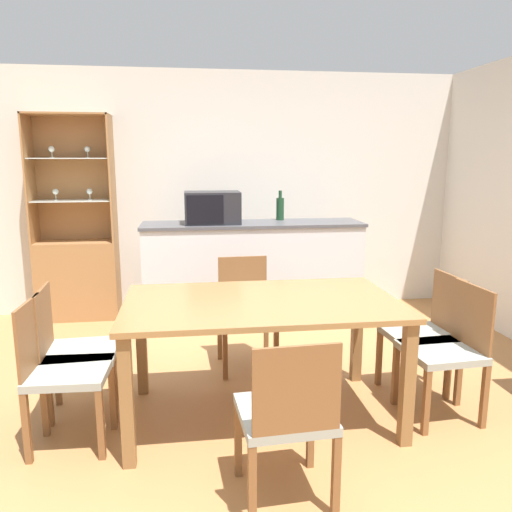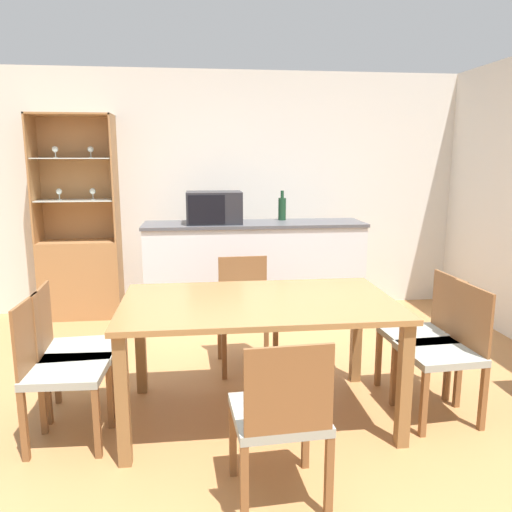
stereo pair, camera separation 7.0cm
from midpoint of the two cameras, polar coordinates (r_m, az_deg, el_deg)
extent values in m
plane|color=#B27A47|center=(3.28, -0.78, -18.93)|extent=(18.00, 18.00, 0.00)
cube|color=silver|center=(5.47, -4.19, 7.22)|extent=(6.80, 0.06, 2.55)
cube|color=silver|center=(4.93, -0.78, -2.28)|extent=(2.11, 0.51, 1.00)
cube|color=#4C4C51|center=(4.84, -0.80, 3.67)|extent=(2.14, 0.54, 0.03)
cube|color=#A37042|center=(5.51, -19.95, -2.56)|extent=(0.81, 0.36, 0.81)
cube|color=#A37042|center=(5.54, -20.30, 8.33)|extent=(0.81, 0.02, 1.27)
cube|color=#A37042|center=(5.48, -24.75, 7.98)|extent=(0.02, 0.36, 1.27)
cube|color=#A37042|center=(5.30, -16.49, 8.47)|extent=(0.02, 0.36, 1.27)
cube|color=#A37042|center=(5.39, -21.15, 14.86)|extent=(0.81, 0.36, 0.02)
cube|color=silver|center=(5.39, -20.53, 5.96)|extent=(0.76, 0.32, 0.01)
cube|color=silver|center=(5.37, -20.84, 10.39)|extent=(0.76, 0.32, 0.01)
cylinder|color=silver|center=(5.43, -22.23, 5.96)|extent=(0.04, 0.04, 0.01)
cylinder|color=silver|center=(5.43, -22.25, 6.28)|extent=(0.01, 0.01, 0.06)
sphere|color=silver|center=(5.43, -22.29, 6.82)|extent=(0.06, 0.06, 0.06)
cylinder|color=silver|center=(5.39, -22.62, 10.35)|extent=(0.04, 0.04, 0.01)
cylinder|color=silver|center=(5.39, -22.64, 10.67)|extent=(0.01, 0.01, 0.06)
sphere|color=silver|center=(5.39, -22.69, 11.22)|extent=(0.06, 0.06, 0.06)
cylinder|color=silver|center=(5.36, -18.79, 6.13)|extent=(0.04, 0.04, 0.01)
cylinder|color=silver|center=(5.36, -18.81, 6.46)|extent=(0.01, 0.01, 0.06)
sphere|color=silver|center=(5.35, -18.85, 7.01)|extent=(0.06, 0.06, 0.06)
cylinder|color=silver|center=(5.37, -19.02, 10.60)|extent=(0.04, 0.04, 0.01)
cylinder|color=silver|center=(5.37, -19.04, 10.92)|extent=(0.01, 0.01, 0.06)
sphere|color=silver|center=(5.37, -19.08, 11.47)|extent=(0.06, 0.06, 0.06)
cube|color=olive|center=(3.11, -0.06, -5.35)|extent=(1.69, 0.99, 0.03)
cube|color=olive|center=(2.85, -15.26, -15.82)|extent=(0.07, 0.07, 0.75)
cube|color=olive|center=(3.06, 16.28, -13.91)|extent=(0.07, 0.07, 0.75)
cube|color=olive|center=(3.64, -13.51, -9.63)|extent=(0.07, 0.07, 0.75)
cube|color=olive|center=(3.81, 10.93, -8.58)|extent=(0.07, 0.07, 0.75)
cube|color=#999E93|center=(2.52, 2.44, -17.57)|extent=(0.46, 0.46, 0.05)
cube|color=brown|center=(2.24, 3.78, -15.02)|extent=(0.40, 0.04, 0.40)
cube|color=brown|center=(2.77, -2.84, -20.20)|extent=(0.04, 0.04, 0.41)
cube|color=brown|center=(2.84, 5.49, -19.33)|extent=(0.04, 0.04, 0.41)
cube|color=brown|center=(2.44, -1.35, -24.91)|extent=(0.04, 0.04, 0.41)
cube|color=brown|center=(2.53, 8.27, -23.67)|extent=(0.04, 0.04, 0.41)
cube|color=#999E93|center=(3.42, 19.76, -10.28)|extent=(0.46, 0.46, 0.05)
cube|color=brown|center=(3.45, 22.96, -6.34)|extent=(0.05, 0.40, 0.40)
cube|color=brown|center=(3.26, 18.27, -15.65)|extent=(0.04, 0.04, 0.41)
cube|color=brown|center=(3.57, 15.08, -13.04)|extent=(0.04, 0.04, 0.41)
cube|color=brown|center=(3.46, 24.11, -14.46)|extent=(0.04, 0.04, 0.41)
cube|color=brown|center=(3.75, 20.57, -12.15)|extent=(0.04, 0.04, 0.41)
cube|color=#999E93|center=(3.14, -21.06, -12.28)|extent=(0.45, 0.45, 0.05)
cube|color=brown|center=(3.13, -25.04, -8.32)|extent=(0.03, 0.40, 0.40)
cube|color=brown|center=(3.36, -16.54, -14.67)|extent=(0.04, 0.04, 0.41)
cube|color=brown|center=(3.02, -18.00, -17.86)|extent=(0.04, 0.04, 0.41)
cube|color=brown|center=(3.46, -23.14, -14.37)|extent=(0.04, 0.04, 0.41)
cube|color=brown|center=(3.13, -25.37, -17.37)|extent=(0.04, 0.04, 0.41)
cube|color=#999E93|center=(3.95, -1.59, -6.70)|extent=(0.45, 0.45, 0.05)
cube|color=brown|center=(4.09, -2.04, -2.83)|extent=(0.40, 0.03, 0.40)
cube|color=brown|center=(3.88, 1.79, -10.65)|extent=(0.04, 0.04, 0.41)
cube|color=brown|center=(3.82, -4.09, -11.01)|extent=(0.04, 0.04, 0.41)
cube|color=brown|center=(4.24, 0.69, -8.71)|extent=(0.04, 0.04, 0.41)
cube|color=brown|center=(4.19, -4.67, -9.00)|extent=(0.04, 0.04, 0.41)
cube|color=#999E93|center=(3.41, -19.92, -10.32)|extent=(0.46, 0.46, 0.05)
cube|color=brown|center=(3.38, -23.66, -6.78)|extent=(0.04, 0.40, 0.40)
cube|color=brown|center=(3.65, -16.09, -12.53)|extent=(0.04, 0.04, 0.41)
cube|color=brown|center=(3.30, -16.69, -15.23)|extent=(0.04, 0.04, 0.41)
cube|color=brown|center=(3.71, -22.28, -12.55)|extent=(0.04, 0.04, 0.41)
cube|color=brown|center=(3.36, -23.59, -15.18)|extent=(0.04, 0.04, 0.41)
cube|color=#999E93|center=(3.67, 17.62, -8.67)|extent=(0.45, 0.45, 0.05)
cube|color=brown|center=(3.70, 20.66, -5.05)|extent=(0.04, 0.40, 0.40)
cube|color=brown|center=(3.50, 16.03, -13.57)|extent=(0.04, 0.04, 0.41)
cube|color=brown|center=(3.83, 13.36, -11.26)|extent=(0.04, 0.04, 0.41)
cube|color=brown|center=(3.69, 21.63, -12.65)|extent=(0.04, 0.04, 0.41)
cube|color=brown|center=(4.00, 18.60, -10.57)|extent=(0.04, 0.04, 0.41)
cube|color=#232328|center=(4.78, -5.43, 5.53)|extent=(0.52, 0.36, 0.30)
cube|color=black|center=(4.60, -6.26, 5.29)|extent=(0.33, 0.01, 0.26)
cylinder|color=#193D23|center=(5.04, 2.37, 5.40)|extent=(0.08, 0.08, 0.22)
cylinder|color=#193D23|center=(5.03, 2.38, 7.07)|extent=(0.03, 0.03, 0.07)
camera|label=1|loc=(0.04, -90.51, -0.10)|focal=35.00mm
camera|label=2|loc=(0.04, 89.49, 0.10)|focal=35.00mm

